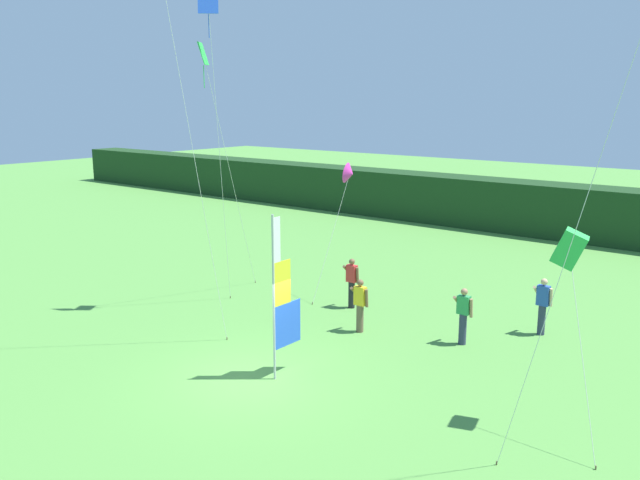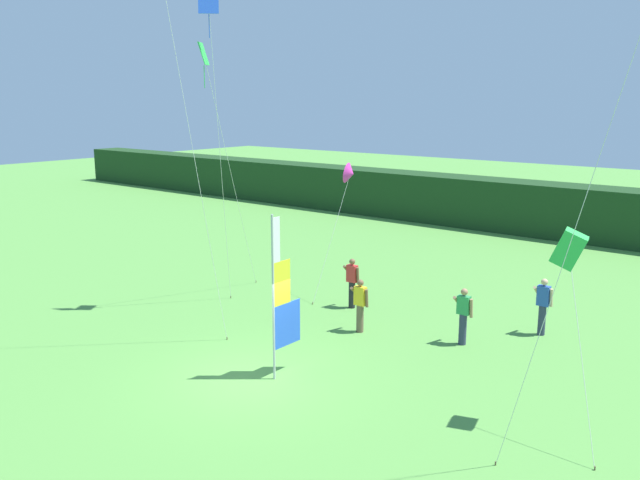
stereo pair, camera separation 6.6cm
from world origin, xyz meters
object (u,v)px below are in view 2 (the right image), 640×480
at_px(person_far_right, 360,304).
at_px(kite_green_box_1, 569,249).
at_px(person_far_left, 463,315).
at_px(person_mid_field, 543,305).
at_px(kite_magenta_delta_5, 350,174).
at_px(person_near_banner, 352,282).
at_px(kite_green_diamond_2, 209,76).
at_px(banner_flag, 281,300).
at_px(kite_blue_diamond_0, 210,21).

distance_m(person_far_right, kite_green_box_1, 7.64).
bearing_deg(person_far_left, person_mid_field, 56.21).
relative_size(person_mid_field, person_far_right, 1.06).
relative_size(person_far_left, kite_magenta_delta_5, 0.35).
relative_size(person_near_banner, kite_green_diamond_2, 0.20).
xyz_separation_m(person_near_banner, person_far_right, (1.60, -1.77, -0.04)).
bearing_deg(person_mid_field, kite_green_box_1, -66.25).
xyz_separation_m(person_far_left, kite_green_diamond_2, (-8.28, -1.96, 6.76)).
height_order(person_mid_field, kite_green_diamond_2, kite_green_diamond_2).
relative_size(person_near_banner, kite_magenta_delta_5, 0.36).
relative_size(person_far_right, kite_green_box_1, 0.38).
relative_size(person_near_banner, person_far_left, 1.02).
xyz_separation_m(person_far_right, kite_magenta_delta_5, (-2.75, 3.17, 3.48)).
distance_m(banner_flag, person_near_banner, 6.08).
distance_m(banner_flag, person_far_left, 5.65).
distance_m(person_mid_field, kite_green_diamond_2, 12.56).
distance_m(banner_flag, person_mid_field, 8.26).
height_order(kite_blue_diamond_0, kite_green_box_1, kite_blue_diamond_0).
height_order(person_near_banner, kite_magenta_delta_5, kite_magenta_delta_5).
xyz_separation_m(banner_flag, person_mid_field, (4.06, 7.11, -1.10)).
distance_m(person_near_banner, person_mid_field, 6.16).
xyz_separation_m(person_far_left, person_far_right, (-2.91, -1.00, -0.02)).
relative_size(person_near_banner, kite_blue_diamond_0, 0.17).
xyz_separation_m(banner_flag, kite_green_diamond_2, (-5.70, 2.94, 5.62)).
bearing_deg(person_far_right, person_near_banner, 132.10).
bearing_deg(kite_green_diamond_2, kite_green_box_1, -5.18).
distance_m(kite_green_diamond_2, kite_magenta_delta_5, 5.90).
distance_m(person_far_left, kite_magenta_delta_5, 6.98).
relative_size(person_mid_field, kite_green_box_1, 0.40).
height_order(person_far_right, kite_blue_diamond_0, kite_blue_diamond_0).
height_order(banner_flag, person_far_left, banner_flag).
bearing_deg(person_far_left, person_near_banner, 170.40).
bearing_deg(kite_green_box_1, person_far_right, 163.03).
xyz_separation_m(banner_flag, person_far_right, (-0.33, 3.90, -1.15)).
bearing_deg(kite_blue_diamond_0, kite_green_box_1, -4.53).
relative_size(banner_flag, person_near_banner, 2.47).
relative_size(person_near_banner, kite_green_box_1, 0.39).
distance_m(person_far_right, kite_magenta_delta_5, 5.45).
bearing_deg(banner_flag, kite_green_diamond_2, 152.69).
bearing_deg(kite_blue_diamond_0, person_near_banner, 39.95).
distance_m(person_near_banner, person_far_left, 4.57).
xyz_separation_m(person_far_right, kite_blue_diamond_0, (-5.04, -1.12, 8.41)).
bearing_deg(kite_blue_diamond_0, kite_green_diamond_2, 153.81).
xyz_separation_m(banner_flag, kite_green_box_1, (6.38, 1.85, 1.88)).
relative_size(banner_flag, kite_green_box_1, 0.97).
bearing_deg(person_near_banner, person_far_left, -9.60).
height_order(kite_blue_diamond_0, kite_green_diamond_2, kite_blue_diamond_0).
xyz_separation_m(person_near_banner, kite_green_box_1, (8.30, -3.81, 2.99)).
height_order(banner_flag, kite_magenta_delta_5, kite_magenta_delta_5).
relative_size(kite_blue_diamond_0, kite_green_diamond_2, 1.19).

